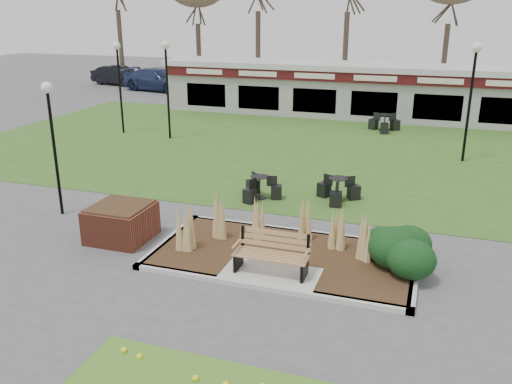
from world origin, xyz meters
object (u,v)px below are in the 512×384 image
(brick_planter, at_px, (121,222))
(lamp_post_far_right, at_px, (473,76))
(park_bench, at_px, (272,253))
(car_black, at_px, (119,75))
(car_silver, at_px, (170,77))
(lamp_post_near_left, at_px, (51,120))
(bistro_set_d, at_px, (338,193))
(bistro_set_a, at_px, (260,191))
(bistro_set_b, at_px, (384,125))
(lamp_post_mid_left, at_px, (118,67))
(car_blue, at_px, (158,80))
(food_pavilion, at_px, (378,91))
(lamp_post_far_left, at_px, (166,68))

(brick_planter, relative_size, lamp_post_far_right, 0.33)
(park_bench, height_order, car_black, car_black)
(car_silver, bearing_deg, lamp_post_near_left, -157.27)
(bistro_set_d, bearing_deg, bistro_set_a, -166.52)
(brick_planter, height_order, bistro_set_b, brick_planter)
(lamp_post_mid_left, xyz_separation_m, car_silver, (-5.09, 14.84, -2.31))
(bistro_set_d, height_order, car_blue, car_blue)
(lamp_post_mid_left, relative_size, car_blue, 0.79)
(food_pavilion, bearing_deg, brick_planter, -103.06)
(lamp_post_near_left, relative_size, bistro_set_d, 2.75)
(brick_planter, xyz_separation_m, food_pavilion, (4.40, 18.96, 1.00))
(lamp_post_near_left, height_order, bistro_set_d, lamp_post_near_left)
(car_silver, bearing_deg, bistro_set_d, -139.19)
(park_bench, height_order, bistro_set_b, park_bench)
(bistro_set_b, bearing_deg, bistro_set_d, -91.63)
(car_silver, bearing_deg, car_black, 92.42)
(food_pavilion, relative_size, lamp_post_mid_left, 5.71)
(bistro_set_a, distance_m, car_black, 28.85)
(food_pavilion, xyz_separation_m, car_blue, (-16.35, 5.23, -0.68))
(park_bench, distance_m, lamp_post_far_left, 14.57)
(lamp_post_near_left, distance_m, car_black, 28.55)
(park_bench, bearing_deg, lamp_post_near_left, 165.87)
(brick_planter, relative_size, lamp_post_mid_left, 0.35)
(food_pavilion, bearing_deg, car_black, 161.30)
(lamp_post_mid_left, bearing_deg, lamp_post_far_left, -8.14)
(bistro_set_d, bearing_deg, car_silver, 128.39)
(lamp_post_near_left, xyz_separation_m, car_blue, (-9.25, 23.15, -2.05))
(lamp_post_far_right, xyz_separation_m, bistro_set_a, (-6.29, -6.79, -3.09))
(lamp_post_far_left, relative_size, bistro_set_d, 3.13)
(bistro_set_b, bearing_deg, bistro_set_a, -103.44)
(car_silver, distance_m, car_blue, 1.81)
(car_blue, bearing_deg, lamp_post_mid_left, -148.46)
(lamp_post_mid_left, xyz_separation_m, lamp_post_far_left, (2.74, -0.39, 0.09))
(park_bench, relative_size, brick_planter, 1.13)
(food_pavilion, height_order, car_blue, food_pavilion)
(park_bench, xyz_separation_m, bistro_set_d, (0.49, 5.51, -0.32))
(food_pavilion, distance_m, bistro_set_a, 14.96)
(bistro_set_a, bearing_deg, bistro_set_b, 76.56)
(lamp_post_near_left, bearing_deg, bistro_set_a, 31.27)
(lamp_post_mid_left, relative_size, bistro_set_a, 3.18)
(car_silver, bearing_deg, food_pavilion, -110.88)
(park_bench, bearing_deg, bistro_set_b, 87.21)
(lamp_post_mid_left, height_order, car_black, lamp_post_mid_left)
(lamp_post_mid_left, bearing_deg, bistro_set_d, -28.62)
(lamp_post_far_left, bearing_deg, car_blue, 120.28)
(lamp_post_far_right, height_order, car_silver, lamp_post_far_right)
(lamp_post_mid_left, height_order, bistro_set_d, lamp_post_mid_left)
(bistro_set_a, bearing_deg, food_pavilion, 82.57)
(park_bench, bearing_deg, car_blue, 123.25)
(brick_planter, height_order, car_blue, car_blue)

